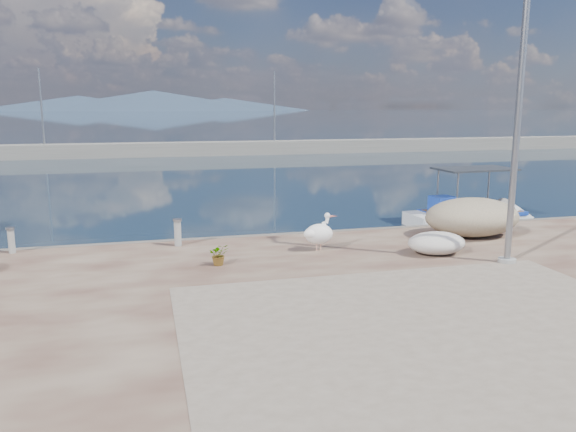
# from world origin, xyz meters

# --- Properties ---
(ground) EXTENTS (1400.00, 1400.00, 0.00)m
(ground) POSITION_xyz_m (0.00, 0.00, 0.00)
(ground) COLOR #162635
(ground) RESTS_ON ground
(quay_patch) EXTENTS (9.00, 7.00, 0.01)m
(quay_patch) POSITION_xyz_m (1.00, -3.00, 0.50)
(quay_patch) COLOR gray
(quay_patch) RESTS_ON quay
(breakwater) EXTENTS (120.00, 2.20, 7.50)m
(breakwater) POSITION_xyz_m (-0.00, 40.00, 0.60)
(breakwater) COLOR gray
(breakwater) RESTS_ON ground
(mountains) EXTENTS (370.00, 280.00, 22.00)m
(mountains) POSITION_xyz_m (4.39, 650.00, 9.51)
(mountains) COLOR #28384C
(mountains) RESTS_ON ground
(boat_right) EXTENTS (5.22, 1.94, 2.47)m
(boat_right) POSITION_xyz_m (7.95, 7.02, 0.19)
(boat_right) COLOR white
(boat_right) RESTS_ON ground
(pelican) EXTENTS (1.08, 0.71, 1.02)m
(pelican) POSITION_xyz_m (0.62, 2.80, 0.98)
(pelican) COLOR tan
(pelican) RESTS_ON quay
(lamp_post) EXTENTS (0.44, 0.96, 7.00)m
(lamp_post) POSITION_xyz_m (4.86, 0.52, 3.80)
(lamp_post) COLOR gray
(lamp_post) RESTS_ON quay
(bollard_near) EXTENTS (0.26, 0.26, 0.78)m
(bollard_near) POSITION_xyz_m (-3.08, 4.28, 0.92)
(bollard_near) COLOR gray
(bollard_near) RESTS_ON quay
(bollard_far) EXTENTS (0.23, 0.23, 0.70)m
(bollard_far) POSITION_xyz_m (-7.44, 4.60, 0.88)
(bollard_far) COLOR gray
(bollard_far) RESTS_ON quay
(potted_plant) EXTENTS (0.49, 0.43, 0.54)m
(potted_plant) POSITION_xyz_m (-2.21, 2.05, 0.77)
(potted_plant) COLOR #33722D
(potted_plant) RESTS_ON quay
(net_pile_d) EXTENTS (1.57, 1.18, 0.59)m
(net_pile_d) POSITION_xyz_m (3.54, 1.69, 0.79)
(net_pile_d) COLOR silver
(net_pile_d) RESTS_ON quay
(net_pile_c) EXTENTS (2.95, 2.11, 1.16)m
(net_pile_c) POSITION_xyz_m (5.64, 3.35, 1.08)
(net_pile_c) COLOR tan
(net_pile_c) RESTS_ON quay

